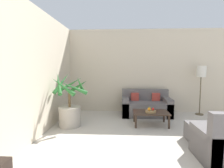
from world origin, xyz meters
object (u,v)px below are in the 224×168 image
Objects in this scene: floor_lamp at (201,75)px; apple_green at (149,108)px; coffee_table at (151,113)px; sofa_loveseat at (146,106)px; orange_fruit at (149,109)px; ottoman at (204,133)px; potted_palm at (70,109)px; apple_red at (153,109)px; fruit_bowl at (151,111)px.

apple_green is at bearing -147.80° from floor_lamp.
coffee_table is at bearing -147.26° from floor_lamp.
orange_fruit is at bearing -93.51° from sofa_loveseat.
floor_lamp is 2.25m from orange_fruit.
ottoman is (0.87, -0.97, -0.13)m from coffee_table.
potted_palm reaches higher than apple_red.
sofa_loveseat is 2.45× the size of ottoman.
apple_green is (1.99, 0.19, -0.01)m from potted_palm.
potted_palm is at bearing -176.90° from fruit_bowl.
sofa_loveseat is 0.93m from coffee_table.
sofa_loveseat is 2.09m from ottoman.
orange_fruit is (-0.06, -1.03, 0.16)m from sofa_loveseat.
sofa_loveseat is 5.45× the size of fruit_bowl.
sofa_loveseat reaches higher than coffee_table.
floor_lamp is at bearing 68.39° from ottoman.
apple_green reaches higher than coffee_table.
potted_palm reaches higher than ottoman.
potted_palm reaches higher than coffee_table.
orange_fruit is (-0.10, -0.01, 0.00)m from apple_red.
ottoman reaches higher than coffee_table.
apple_green is at bearing -177.01° from coffee_table.
potted_palm is 2.33m from sofa_loveseat.
apple_red is (2.07, 0.10, -0.01)m from potted_palm.
sofa_loveseat is at bearing 91.91° from apple_red.
floor_lamp is 2.19m from apple_green.
apple_green is 0.10m from orange_fruit.
fruit_bowl is 1.27m from ottoman.
coffee_table is at bearing 2.99° from apple_green.
apple_red is (-1.64, -1.17, -0.81)m from floor_lamp.
sofa_loveseat is 21.68× the size of apple_green.
sofa_loveseat reaches higher than apple_red.
fruit_bowl is at bearing -91.19° from sofa_loveseat.
floor_lamp reaches higher than orange_fruit.
floor_lamp is (3.71, 1.27, 0.80)m from potted_palm.
sofa_loveseat is at bearing 87.37° from apple_green.
sofa_loveseat reaches higher than orange_fruit.
fruit_bowl is 0.08m from apple_red.
floor_lamp is 2.24m from fruit_bowl.
potted_palm is 0.89× the size of floor_lamp.
sofa_loveseat is (2.03, 1.12, -0.17)m from potted_palm.
apple_red is at bearing 8.47° from orange_fruit.
fruit_bowl reaches higher than ottoman.
fruit_bowl is (-0.02, -0.08, 0.07)m from coffee_table.
floor_lamp is 21.83× the size of apple_red.
apple_red is at bearing -6.19° from fruit_bowl.
potted_palm is at bearing -177.43° from orange_fruit.
sofa_loveseat is 0.94m from apple_green.
potted_palm is 17.53× the size of orange_fruit.
coffee_table is 11.40× the size of orange_fruit.
coffee_table is (-1.68, -1.08, -0.94)m from floor_lamp.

